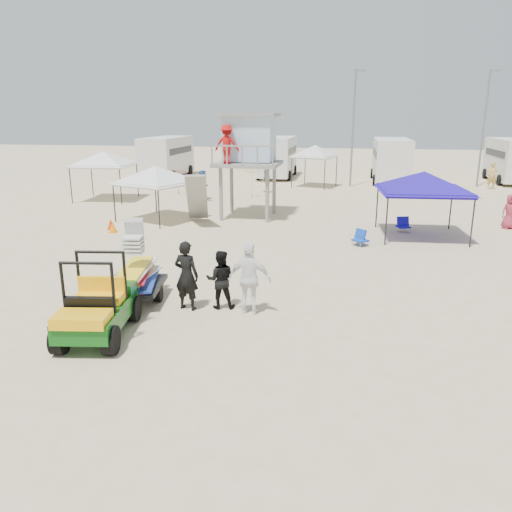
% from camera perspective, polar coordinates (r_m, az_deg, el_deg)
% --- Properties ---
extents(ground, '(140.00, 140.00, 0.00)m').
position_cam_1_polar(ground, '(11.38, -5.32, -10.28)').
color(ground, beige).
rests_on(ground, ground).
extents(utility_cart, '(1.62, 2.68, 1.91)m').
position_cam_1_polar(utility_cart, '(12.06, -17.90, -4.87)').
color(utility_cart, '#0C4F10').
rests_on(utility_cart, ground).
extents(surf_trailer, '(1.52, 2.42, 2.05)m').
position_cam_1_polar(surf_trailer, '(14.05, -13.43, -1.83)').
color(surf_trailer, black).
rests_on(surf_trailer, ground).
extents(man_left, '(0.75, 0.57, 1.87)m').
position_cam_1_polar(man_left, '(13.22, -7.95, -2.22)').
color(man_left, black).
rests_on(man_left, ground).
extents(man_mid, '(0.87, 0.74, 1.59)m').
position_cam_1_polar(man_mid, '(13.25, -4.09, -2.69)').
color(man_mid, black).
rests_on(man_mid, ground).
extents(man_right, '(1.14, 0.55, 1.89)m').
position_cam_1_polar(man_right, '(12.79, -0.69, -2.62)').
color(man_right, white).
rests_on(man_right, ground).
extents(lifeguard_tower, '(3.10, 3.10, 4.96)m').
position_cam_1_polar(lifeguard_tower, '(25.14, -1.04, 12.86)').
color(lifeguard_tower, gray).
rests_on(lifeguard_tower, ground).
extents(canopy_blue, '(3.62, 3.62, 3.16)m').
position_cam_1_polar(canopy_blue, '(21.93, 18.68, 8.78)').
color(canopy_blue, black).
rests_on(canopy_blue, ground).
extents(canopy_white_a, '(3.93, 3.93, 3.03)m').
position_cam_1_polar(canopy_white_a, '(24.80, -11.42, 9.70)').
color(canopy_white_a, black).
rests_on(canopy_white_a, ground).
extents(canopy_white_b, '(3.40, 3.40, 3.30)m').
position_cam_1_polar(canopy_white_b, '(31.71, -17.07, 11.10)').
color(canopy_white_b, black).
rests_on(canopy_white_b, ground).
extents(canopy_white_c, '(3.28, 3.28, 3.35)m').
position_cam_1_polar(canopy_white_c, '(36.24, 6.78, 12.25)').
color(canopy_white_c, black).
rests_on(canopy_white_c, ground).
extents(umbrella_a, '(2.14, 2.17, 1.63)m').
position_cam_1_polar(umbrella_a, '(32.93, -8.92, 8.35)').
color(umbrella_a, red).
rests_on(umbrella_a, ground).
extents(umbrella_b, '(2.83, 2.85, 1.96)m').
position_cam_1_polar(umbrella_b, '(31.31, -0.43, 8.46)').
color(umbrella_b, yellow).
rests_on(umbrella_b, ground).
extents(cone_near, '(0.34, 0.34, 0.50)m').
position_cam_1_polar(cone_near, '(23.43, -16.27, 3.51)').
color(cone_near, red).
rests_on(cone_near, ground).
extents(cone_far, '(0.34, 0.34, 0.50)m').
position_cam_1_polar(cone_far, '(22.81, -16.04, 3.20)').
color(cone_far, orange).
rests_on(cone_far, ground).
extents(beach_chair_a, '(0.55, 0.58, 0.64)m').
position_cam_1_polar(beach_chair_a, '(29.52, -6.45, 6.61)').
color(beach_chair_a, '#0F19A7').
rests_on(beach_chair_a, ground).
extents(beach_chair_b, '(0.67, 0.73, 0.64)m').
position_cam_1_polar(beach_chair_b, '(23.14, 16.45, 3.50)').
color(beach_chair_b, '#180FA3').
rests_on(beach_chair_b, ground).
extents(beach_chair_c, '(0.73, 0.86, 0.64)m').
position_cam_1_polar(beach_chair_c, '(20.21, 11.83, 2.10)').
color(beach_chair_c, '#0F3EAB').
rests_on(beach_chair_c, ground).
extents(rv_far_left, '(2.64, 6.80, 3.25)m').
position_cam_1_polar(rv_far_left, '(42.61, -10.17, 11.29)').
color(rv_far_left, silver).
rests_on(rv_far_left, ground).
extents(rv_mid_left, '(2.65, 6.50, 3.25)m').
position_cam_1_polar(rv_mid_left, '(41.84, 2.43, 11.44)').
color(rv_mid_left, silver).
rests_on(rv_mid_left, ground).
extents(rv_mid_right, '(2.64, 7.00, 3.25)m').
position_cam_1_polar(rv_mid_right, '(40.06, 15.20, 10.72)').
color(rv_mid_right, silver).
rests_on(rv_mid_right, ground).
extents(rv_far_right, '(2.64, 6.60, 3.25)m').
position_cam_1_polar(rv_far_right, '(43.17, 27.20, 9.87)').
color(rv_far_right, silver).
rests_on(rv_far_right, ground).
extents(light_pole_left, '(0.14, 0.14, 8.00)m').
position_cam_1_polar(light_pole_left, '(36.82, 11.02, 14.00)').
color(light_pole_left, slate).
rests_on(light_pole_left, ground).
extents(light_pole_right, '(0.14, 0.14, 8.00)m').
position_cam_1_polar(light_pole_right, '(39.40, 24.55, 13.00)').
color(light_pole_right, slate).
rests_on(light_pole_right, ground).
extents(distant_beachgoers, '(19.38, 13.89, 1.84)m').
position_cam_1_polar(distant_beachgoers, '(30.57, 6.13, 7.96)').
color(distant_beachgoers, '#2E5A8C').
rests_on(distant_beachgoers, ground).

